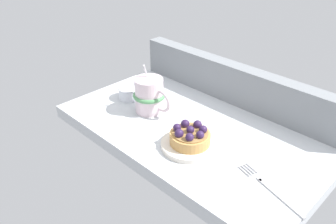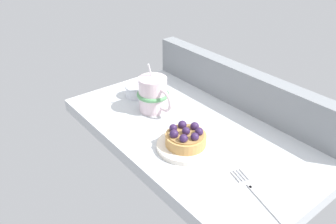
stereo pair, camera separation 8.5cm
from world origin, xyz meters
TOP-DOWN VIEW (x-y plane):
  - ground_plane at (0.00, 0.00)cm, footprint 68.50×40.26cm
  - window_rail_back at (0.00, 17.87)cm, footprint 67.13×4.51cm
  - dessert_plate at (5.34, -7.74)cm, footprint 13.53×13.53cm
  - raspberry_tart at (5.32, -7.74)cm, footprint 9.43×9.43cm
  - coffee_mug at (-13.40, -3.08)cm, footprint 12.33×8.86cm
  - dessert_fork at (26.09, -7.14)cm, footprint 16.86×6.19cm
  - sugar_bowl at (-23.17, -2.48)cm, footprint 6.28×6.28cm

SIDE VIEW (x-z plane):
  - ground_plane at x=0.00cm, z-range -3.48..0.00cm
  - dessert_fork at x=26.09cm, z-range 0.00..0.60cm
  - dessert_plate at x=5.34cm, z-range -0.04..1.11cm
  - sugar_bowl at x=-23.17cm, z-range 0.14..3.68cm
  - raspberry_tart at x=5.32cm, z-range 0.71..5.20cm
  - coffee_mug at x=-13.40cm, z-range -1.76..11.37cm
  - window_rail_back at x=0.00cm, z-range 0.00..11.03cm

